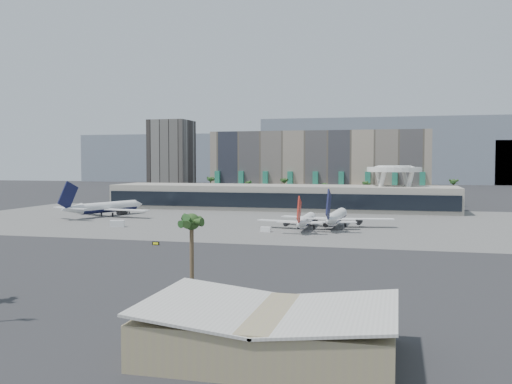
% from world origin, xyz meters
% --- Properties ---
extents(ground, '(900.00, 900.00, 0.00)m').
position_xyz_m(ground, '(0.00, 0.00, 0.00)').
color(ground, '#232326').
rests_on(ground, ground).
extents(apron_pad, '(260.00, 130.00, 0.06)m').
position_xyz_m(apron_pad, '(0.00, 55.00, 0.03)').
color(apron_pad, '#5B5B59').
rests_on(apron_pad, ground).
extents(mountain_ridge, '(680.00, 60.00, 70.00)m').
position_xyz_m(mountain_ridge, '(27.88, 470.00, 29.89)').
color(mountain_ridge, gray).
rests_on(mountain_ridge, ground).
extents(hotel, '(140.00, 30.00, 42.00)m').
position_xyz_m(hotel, '(10.00, 174.41, 16.81)').
color(hotel, tan).
rests_on(hotel, ground).
extents(office_tower, '(30.00, 30.00, 52.00)m').
position_xyz_m(office_tower, '(-95.00, 200.00, 22.94)').
color(office_tower, black).
rests_on(office_tower, ground).
extents(terminal, '(170.00, 32.50, 14.50)m').
position_xyz_m(terminal, '(0.00, 109.84, 6.52)').
color(terminal, '#B0A99A').
rests_on(terminal, ground).
extents(saucer_structure, '(26.00, 26.00, 21.89)m').
position_xyz_m(saucer_structure, '(55.00, 116.00, 18.45)').
color(saucer_structure, white).
rests_on(saucer_structure, ground).
extents(palm_row, '(157.80, 2.80, 13.10)m').
position_xyz_m(palm_row, '(7.00, 145.00, 10.50)').
color(palm_row, brown).
rests_on(palm_row, ground).
extents(hangar_right, '(30.55, 20.60, 6.89)m').
position_xyz_m(hangar_right, '(42.00, -100.00, 2.95)').
color(hangar_right, tan).
rests_on(hangar_right, ground).
extents(airliner_left, '(43.02, 44.45, 16.02)m').
position_xyz_m(airliner_left, '(-66.31, 55.63, 4.04)').
color(airliner_left, white).
rests_on(airliner_left, ground).
extents(airliner_centre, '(35.71, 36.74, 12.69)m').
position_xyz_m(airliner_centre, '(25.50, 30.76, 3.20)').
color(airliner_centre, white).
rests_on(airliner_centre, ground).
extents(airliner_right, '(41.68, 42.93, 14.81)m').
position_xyz_m(airliner_right, '(35.08, 40.57, 3.74)').
color(airliner_right, white).
rests_on(airliner_right, ground).
extents(service_vehicle_a, '(5.64, 4.15, 2.49)m').
position_xyz_m(service_vehicle_a, '(-42.08, 20.30, 1.24)').
color(service_vehicle_a, white).
rests_on(service_vehicle_a, ground).
extents(service_vehicle_b, '(3.41, 1.99, 1.74)m').
position_xyz_m(service_vehicle_b, '(13.58, 19.64, 0.87)').
color(service_vehicle_b, white).
rests_on(service_vehicle_b, ground).
extents(taxiway_sign, '(2.15, 0.39, 0.98)m').
position_xyz_m(taxiway_sign, '(-10.13, -17.43, 0.48)').
color(taxiway_sign, black).
rests_on(taxiway_sign, ground).
extents(near_palm_b, '(6.00, 6.00, 15.35)m').
position_xyz_m(near_palm_b, '(23.82, -78.80, 12.43)').
color(near_palm_b, brown).
rests_on(near_palm_b, ground).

